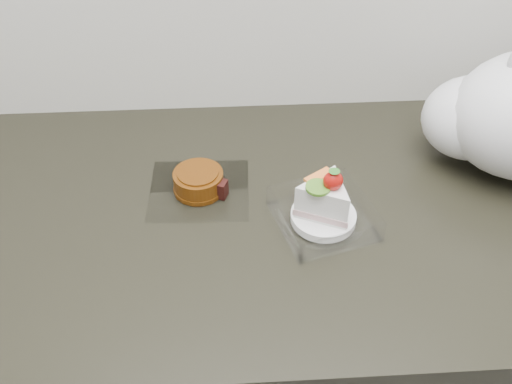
% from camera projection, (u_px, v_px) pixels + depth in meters
% --- Properties ---
extents(counter, '(2.04, 0.64, 0.90)m').
position_uv_depth(counter, '(293.00, 354.00, 1.26)').
color(counter, black).
rests_on(counter, ground).
extents(cake_tray, '(0.18, 0.18, 0.11)m').
position_uv_depth(cake_tray, '(324.00, 208.00, 0.91)').
color(cake_tray, white).
rests_on(cake_tray, counter).
extents(mooncake_wrap, '(0.18, 0.17, 0.04)m').
position_uv_depth(mooncake_wrap, '(199.00, 183.00, 0.98)').
color(mooncake_wrap, white).
rests_on(mooncake_wrap, counter).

